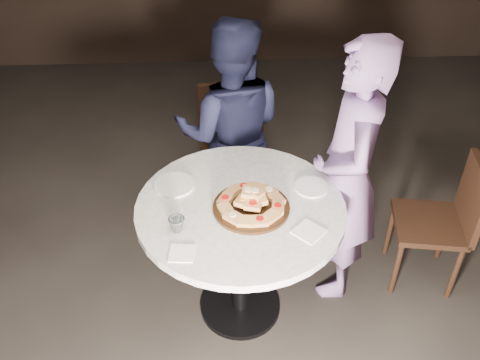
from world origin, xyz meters
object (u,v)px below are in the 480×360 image
object	(u,v)px
chair_far	(230,126)
diner_navy	(231,132)
diner_teal	(347,176)
table	(240,227)
focaccia_pile	(251,202)
chair_right	(447,217)
water_glass	(177,224)
serving_board	(251,207)

from	to	relation	value
chair_far	diner_navy	world-z (taller)	diner_navy
chair_far	diner_teal	bearing A→B (deg)	119.18
table	diner_teal	size ratio (longest dim) A/B	0.68
focaccia_pile	diner_teal	world-z (taller)	diner_teal
chair_right	diner_teal	distance (m)	0.72
water_glass	chair_right	distance (m)	1.66
table	chair_far	distance (m)	1.23
serving_board	water_glass	world-z (taller)	water_glass
focaccia_pile	diner_teal	size ratio (longest dim) A/B	0.22
serving_board	diner_teal	distance (m)	0.62
focaccia_pile	diner_teal	bearing A→B (deg)	24.73
focaccia_pile	water_glass	world-z (taller)	focaccia_pile
chair_far	diner_navy	bearing A→B (deg)	85.90
water_glass	chair_right	size ratio (longest dim) A/B	0.09
table	focaccia_pile	bearing A→B (deg)	-25.79
focaccia_pile	chair_far	world-z (taller)	chair_far
chair_far	serving_board	bearing A→B (deg)	90.04
table	chair_far	bearing A→B (deg)	90.87
chair_right	diner_navy	distance (m)	1.43
water_glass	diner_teal	distance (m)	1.02
serving_board	diner_teal	size ratio (longest dim) A/B	0.24
focaccia_pile	chair_far	size ratio (longest dim) A/B	0.37
serving_board	water_glass	bearing A→B (deg)	-159.27
focaccia_pile	water_glass	bearing A→B (deg)	-158.93
chair_far	chair_right	world-z (taller)	chair_far
diner_navy	table	bearing A→B (deg)	96.34
chair_far	diner_navy	distance (m)	0.46
table	serving_board	size ratio (longest dim) A/B	2.82
table	water_glass	xyz separation A→B (m)	(-0.32, -0.17, 0.19)
chair_far	diner_teal	size ratio (longest dim) A/B	0.59
focaccia_pile	chair_far	bearing A→B (deg)	93.36
table	diner_navy	size ratio (longest dim) A/B	0.74
serving_board	water_glass	xyz separation A→B (m)	(-0.38, -0.14, 0.03)
serving_board	diner_navy	world-z (taller)	diner_navy
table	chair_far	world-z (taller)	chair_far
serving_board	chair_far	distance (m)	1.28
table	diner_navy	world-z (taller)	diner_navy
water_glass	chair_far	bearing A→B (deg)	77.73
diner_navy	focaccia_pile	bearing A→B (deg)	100.02
diner_navy	diner_teal	distance (m)	0.86
diner_teal	diner_navy	bearing A→B (deg)	-128.32
diner_navy	chair_right	bearing A→B (deg)	159.70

